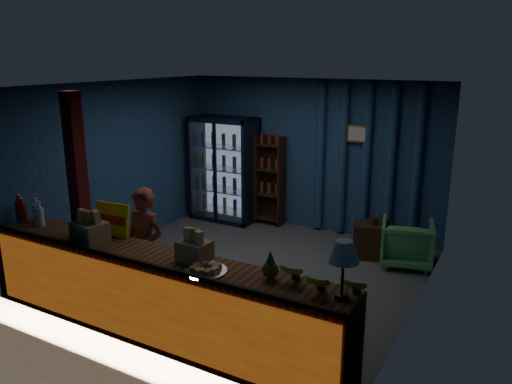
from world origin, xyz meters
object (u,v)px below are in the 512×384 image
pastry_tray (206,270)px  shopkeeper (145,248)px  green_chair (407,243)px  table_lamp (344,254)px

pastry_tray → shopkeeper: bearing=155.7°
pastry_tray → green_chair: bearing=70.8°
shopkeeper → green_chair: (2.48, 2.78, -0.40)m
green_chair → table_lamp: size_ratio=1.39×
shopkeeper → green_chair: size_ratio=2.01×
pastry_tray → table_lamp: bearing=5.4°
pastry_tray → table_lamp: 1.39m
shopkeeper → table_lamp: bearing=-10.7°
shopkeeper → table_lamp: table_lamp is taller
green_chair → pastry_tray: pastry_tray is taller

